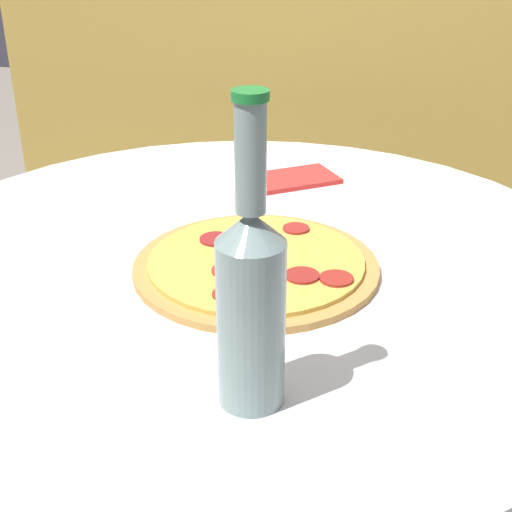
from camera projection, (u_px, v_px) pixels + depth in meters
table at (244, 351)px, 1.04m from camera, size 1.01×1.01×0.68m
fence_panel at (329, 6)px, 1.69m from camera, size 1.69×0.04×1.77m
pizza at (256, 265)px, 0.92m from camera, size 0.32×0.32×0.02m
beer_bottle at (251, 299)px, 0.64m from camera, size 0.06×0.06×0.30m
napkin at (292, 179)px, 1.21m from camera, size 0.17×0.16×0.01m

